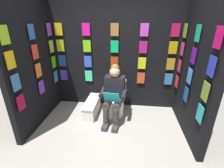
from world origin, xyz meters
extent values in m
plane|color=#9E998E|center=(0.00, 0.00, 0.00)|extent=(30.00, 30.00, 0.00)
cube|color=black|center=(0.00, -1.66, 1.23)|extent=(2.93, 0.10, 2.47)
cube|color=#542FB2|center=(1.24, -1.57, 0.75)|extent=(0.17, 0.01, 0.26)
cube|color=#43EFA4|center=(0.62, -1.57, 0.75)|extent=(0.17, 0.01, 0.26)
cube|color=#C72DA4|center=(0.00, -1.57, 0.75)|extent=(0.17, 0.01, 0.26)
cube|color=#CC4924|center=(-0.62, -1.57, 0.75)|extent=(0.17, 0.01, 0.26)
cube|color=#326EB4|center=(-1.24, -1.57, 0.75)|extent=(0.17, 0.01, 0.26)
cube|color=#1B4095|center=(1.24, -1.57, 1.10)|extent=(0.17, 0.01, 0.26)
cube|color=blue|center=(0.62, -1.57, 1.10)|extent=(0.17, 0.01, 0.26)
cube|color=#A83A14|center=(0.00, -1.57, 1.10)|extent=(0.17, 0.01, 0.26)
cube|color=yellow|center=(-0.62, -1.57, 1.10)|extent=(0.17, 0.01, 0.26)
cube|color=olive|center=(-1.24, -1.57, 1.10)|extent=(0.17, 0.01, 0.26)
cube|color=#A9AB19|center=(1.24, -1.57, 1.45)|extent=(0.17, 0.01, 0.26)
cube|color=#7ED214|center=(0.62, -1.57, 1.45)|extent=(0.17, 0.01, 0.26)
cube|color=#0BC464|center=(0.00, -1.57, 1.45)|extent=(0.17, 0.01, 0.26)
cube|color=#A71868|center=(-0.62, -1.57, 1.45)|extent=(0.17, 0.01, 0.26)
cube|color=#B4930E|center=(-1.24, -1.57, 1.45)|extent=(0.17, 0.01, 0.26)
cube|color=gold|center=(1.24, -1.57, 1.80)|extent=(0.17, 0.01, 0.26)
cube|color=#EF14A0|center=(0.62, -1.57, 1.80)|extent=(0.17, 0.01, 0.26)
cube|color=olive|center=(0.00, -1.57, 1.80)|extent=(0.17, 0.01, 0.26)
cube|color=#BE40C1|center=(-0.62, -1.57, 1.80)|extent=(0.17, 0.01, 0.26)
cube|color=#B01245|center=(-1.24, -1.57, 1.80)|extent=(0.17, 0.01, 0.26)
cube|color=black|center=(-1.47, -0.80, 1.23)|extent=(0.10, 1.61, 2.47)
cube|color=red|center=(-1.38, -1.44, 0.75)|extent=(0.01, 0.17, 0.26)
cube|color=#2152A3|center=(-1.38, -0.80, 0.75)|extent=(0.01, 0.17, 0.26)
cube|color=#23ADBA|center=(-1.38, -0.17, 0.75)|extent=(0.01, 0.17, 0.26)
cube|color=#C52F61|center=(-1.38, -1.44, 1.10)|extent=(0.01, 0.17, 0.26)
cube|color=#4395E5|center=(-1.38, -0.80, 1.10)|extent=(0.01, 0.17, 0.26)
cube|color=olive|center=(-1.38, -0.17, 1.10)|extent=(0.01, 0.17, 0.26)
cube|color=#B73388|center=(-1.38, -1.44, 1.45)|extent=(0.01, 0.17, 0.26)
cube|color=#5C128C|center=(-1.38, -0.80, 1.45)|extent=(0.01, 0.17, 0.26)
cube|color=#2735B8|center=(-1.38, -0.17, 1.45)|extent=(0.01, 0.17, 0.26)
cube|color=olive|center=(-1.38, -1.44, 1.80)|extent=(0.01, 0.17, 0.26)
cube|color=#17A97B|center=(-1.38, -0.80, 1.80)|extent=(0.01, 0.17, 0.26)
cube|color=#C71059|center=(-1.38, -0.17, 1.80)|extent=(0.01, 0.17, 0.26)
cube|color=black|center=(1.47, -0.80, 1.23)|extent=(0.10, 1.61, 2.47)
cube|color=maroon|center=(1.38, -0.17, 0.75)|extent=(0.01, 0.17, 0.26)
cube|color=purple|center=(1.38, -0.80, 0.75)|extent=(0.01, 0.17, 0.26)
cube|color=teal|center=(1.38, -1.44, 0.75)|extent=(0.01, 0.17, 0.26)
cube|color=teal|center=(1.38, -0.17, 1.10)|extent=(0.01, 0.17, 0.26)
cube|color=orange|center=(1.38, -0.80, 1.10)|extent=(0.01, 0.17, 0.26)
cube|color=#4DCF0F|center=(1.38, -1.44, 1.10)|extent=(0.01, 0.17, 0.26)
cube|color=yellow|center=(1.38, -0.17, 1.45)|extent=(0.01, 0.17, 0.26)
cube|color=#E6402B|center=(1.38, -0.80, 1.45)|extent=(0.01, 0.17, 0.26)
cube|color=#9DD044|center=(1.38, -1.44, 1.45)|extent=(0.01, 0.17, 0.26)
cube|color=#95C022|center=(1.38, -0.17, 1.80)|extent=(0.01, 0.17, 0.26)
cube|color=#2B5EAB|center=(1.38, -0.80, 1.80)|extent=(0.01, 0.17, 0.26)
cube|color=purple|center=(1.38, -1.44, 1.80)|extent=(0.01, 0.17, 0.26)
cylinder|color=white|center=(-0.07, -1.10, 0.20)|extent=(0.38, 0.38, 0.40)
cylinder|color=white|center=(-0.07, -1.10, 0.41)|extent=(0.41, 0.41, 0.02)
cube|color=white|center=(-0.09, -1.36, 0.58)|extent=(0.40, 0.22, 0.36)
cylinder|color=white|center=(-0.08, -1.27, 0.58)|extent=(0.39, 0.11, 0.39)
cube|color=black|center=(-0.07, -1.07, 0.68)|extent=(0.42, 0.26, 0.52)
sphere|color=tan|center=(-0.06, -1.04, 1.04)|extent=(0.21, 0.21, 0.21)
sphere|color=olive|center=(-0.07, -1.07, 1.11)|extent=(0.17, 0.17, 0.17)
cylinder|color=#38332D|center=(-0.15, -0.86, 0.44)|extent=(0.19, 0.41, 0.15)
cylinder|color=#38332D|center=(0.05, -0.88, 0.44)|extent=(0.19, 0.41, 0.15)
cylinder|color=#38332D|center=(-0.13, -0.68, 0.21)|extent=(0.12, 0.12, 0.42)
cylinder|color=#38332D|center=(0.07, -0.70, 0.21)|extent=(0.12, 0.12, 0.42)
cube|color=#33333D|center=(-0.12, -0.62, 0.04)|extent=(0.13, 0.27, 0.09)
cube|color=#33333D|center=(0.08, -0.64, 0.04)|extent=(0.13, 0.27, 0.09)
cylinder|color=black|center=(-0.27, -0.87, 0.66)|extent=(0.11, 0.32, 0.13)
cylinder|color=black|center=(0.17, -0.91, 0.66)|extent=(0.11, 0.32, 0.13)
cube|color=#1BABB8|center=(-0.03, -0.73, 0.64)|extent=(0.31, 0.16, 0.23)
cube|color=white|center=(0.46, -1.15, 0.14)|extent=(0.26, 0.77, 0.29)
cube|color=white|center=(0.46, -1.15, 0.30)|extent=(0.27, 0.80, 0.03)
camera|label=1|loc=(-0.36, 1.90, 2.00)|focal=25.28mm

